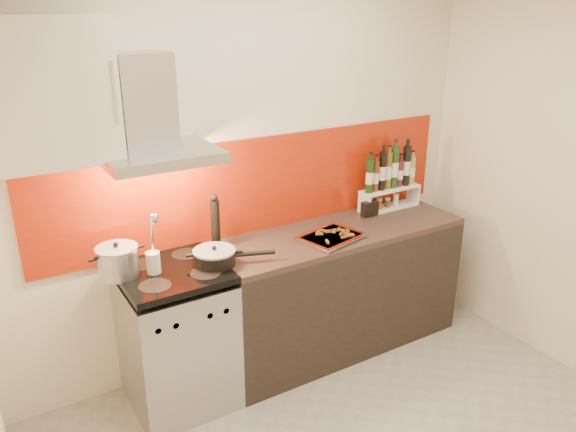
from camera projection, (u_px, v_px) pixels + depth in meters
back_wall at (253, 174)px, 3.69m from camera, size 3.40×0.02×2.60m
backsplash at (260, 185)px, 3.74m from camera, size 3.00×0.02×0.64m
range_stove at (178, 338)px, 3.42m from camera, size 0.60×0.60×0.91m
counter at (337, 288)px, 4.00m from camera, size 1.80×0.60×0.90m
range_hood at (151, 123)px, 3.07m from camera, size 0.62×0.50×0.61m
upper_cabinet at (38, 92)px, 2.72m from camera, size 0.70×0.35×0.72m
stock_pot at (118, 261)px, 3.15m from camera, size 0.24×0.24×0.20m
saute_pan at (216, 257)px, 3.31m from camera, size 0.47×0.27×0.12m
utensil_jar at (153, 256)px, 3.17m from camera, size 0.08×0.12×0.39m
pepper_mill at (215, 223)px, 3.48m from camera, size 0.06×0.06×0.36m
step_shelf at (391, 180)px, 4.16m from camera, size 0.50×0.14×0.47m
caddy_box at (370, 208)px, 4.06m from camera, size 0.13×0.06×0.11m
baking_tray at (331, 237)px, 3.69m from camera, size 0.46×0.40×0.03m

